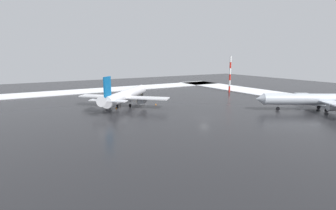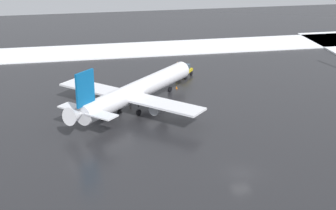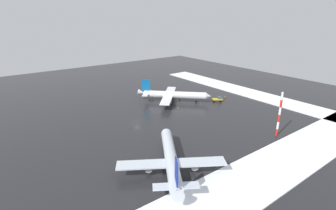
{
  "view_description": "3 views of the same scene",
  "coord_description": "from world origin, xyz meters",
  "px_view_note": "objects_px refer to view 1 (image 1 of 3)",
  "views": [
    {
      "loc": [
        -51.5,
        41.67,
        16.01
      ],
      "look_at": [
        8.5,
        5.85,
        2.62
      ],
      "focal_mm": 28.0,
      "sensor_mm": 36.0,
      "label": 1
    },
    {
      "loc": [
        -58.47,
        21.31,
        33.19
      ],
      "look_at": [
        17.22,
        6.82,
        3.86
      ],
      "focal_mm": 55.0,
      "sensor_mm": 36.0,
      "label": 2
    },
    {
      "loc": [
        -46.31,
        -82.06,
        39.61
      ],
      "look_at": [
        17.13,
        2.62,
        2.52
      ],
      "focal_mm": 28.0,
      "sensor_mm": 36.0,
      "label": 3
    }
  ],
  "objects_px": {
    "traffic_cone_mid_line": "(116,108)",
    "antenna_mast": "(230,74)",
    "pushback_tug": "(140,92)",
    "ground_crew_by_nose_gear": "(106,102)",
    "airplane_foreground_jet": "(126,95)",
    "traffic_cone_near_nose": "(156,104)",
    "airplane_parked_portside": "(317,99)",
    "ground_crew_beside_wing": "(133,92)",
    "traffic_cone_wingtip_side": "(140,98)",
    "ground_crew_near_tug": "(120,101)"
  },
  "relations": [
    {
      "from": "antenna_mast",
      "to": "traffic_cone_mid_line",
      "type": "xyz_separation_m",
      "value": [
        -8.96,
        54.8,
        -7.52
      ]
    },
    {
      "from": "pushback_tug",
      "to": "ground_crew_by_nose_gear",
      "type": "xyz_separation_m",
      "value": [
        -12.95,
        18.04,
        -0.31
      ]
    },
    {
      "from": "ground_crew_beside_wing",
      "to": "antenna_mast",
      "type": "relative_size",
      "value": 0.11
    },
    {
      "from": "antenna_mast",
      "to": "traffic_cone_near_nose",
      "type": "bearing_deg",
      "value": 103.12
    },
    {
      "from": "airplane_foreground_jet",
      "to": "pushback_tug",
      "type": "height_order",
      "value": "airplane_foreground_jet"
    },
    {
      "from": "ground_crew_near_tug",
      "to": "ground_crew_beside_wing",
      "type": "relative_size",
      "value": 1.0
    },
    {
      "from": "ground_crew_near_tug",
      "to": "ground_crew_beside_wing",
      "type": "distance_m",
      "value": 22.13
    },
    {
      "from": "airplane_foreground_jet",
      "to": "ground_crew_by_nose_gear",
      "type": "bearing_deg",
      "value": 95.46
    },
    {
      "from": "airplane_foreground_jet",
      "to": "antenna_mast",
      "type": "distance_m",
      "value": 50.81
    },
    {
      "from": "airplane_foreground_jet",
      "to": "traffic_cone_mid_line",
      "type": "height_order",
      "value": "airplane_foreground_jet"
    },
    {
      "from": "airplane_parked_portside",
      "to": "pushback_tug",
      "type": "distance_m",
      "value": 61.7
    },
    {
      "from": "ground_crew_by_nose_gear",
      "to": "ground_crew_beside_wing",
      "type": "relative_size",
      "value": 1.0
    },
    {
      "from": "pushback_tug",
      "to": "traffic_cone_near_nose",
      "type": "distance_m",
      "value": 21.46
    },
    {
      "from": "airplane_foreground_jet",
      "to": "traffic_cone_wingtip_side",
      "type": "relative_size",
      "value": 49.93
    },
    {
      "from": "ground_crew_by_nose_gear",
      "to": "traffic_cone_near_nose",
      "type": "xyz_separation_m",
      "value": [
        -8.11,
        -14.04,
        -0.7
      ]
    },
    {
      "from": "airplane_foreground_jet",
      "to": "traffic_cone_mid_line",
      "type": "bearing_deg",
      "value": 168.7
    },
    {
      "from": "traffic_cone_near_nose",
      "to": "antenna_mast",
      "type": "bearing_deg",
      "value": -76.88
    },
    {
      "from": "traffic_cone_near_nose",
      "to": "ground_crew_beside_wing",
      "type": "bearing_deg",
      "value": -7.64
    },
    {
      "from": "airplane_foreground_jet",
      "to": "traffic_cone_wingtip_side",
      "type": "distance_m",
      "value": 13.77
    },
    {
      "from": "airplane_foreground_jet",
      "to": "ground_crew_by_nose_gear",
      "type": "xyz_separation_m",
      "value": [
        4.27,
        5.34,
        -2.44
      ]
    },
    {
      "from": "antenna_mast",
      "to": "ground_crew_by_nose_gear",
      "type": "bearing_deg",
      "value": 91.63
    },
    {
      "from": "ground_crew_beside_wing",
      "to": "antenna_mast",
      "type": "height_order",
      "value": "antenna_mast"
    },
    {
      "from": "ground_crew_beside_wing",
      "to": "antenna_mast",
      "type": "distance_m",
      "value": 42.11
    },
    {
      "from": "ground_crew_near_tug",
      "to": "traffic_cone_wingtip_side",
      "type": "distance_m",
      "value": 11.12
    },
    {
      "from": "ground_crew_beside_wing",
      "to": "airplane_parked_portside",
      "type": "bearing_deg",
      "value": 71.74
    },
    {
      "from": "pushback_tug",
      "to": "traffic_cone_near_nose",
      "type": "height_order",
      "value": "pushback_tug"
    },
    {
      "from": "airplane_parked_portside",
      "to": "ground_crew_beside_wing",
      "type": "xyz_separation_m",
      "value": [
        58.04,
        32.52,
        -2.4
      ]
    },
    {
      "from": "antenna_mast",
      "to": "traffic_cone_wingtip_side",
      "type": "height_order",
      "value": "antenna_mast"
    },
    {
      "from": "airplane_foreground_jet",
      "to": "ground_crew_near_tug",
      "type": "height_order",
      "value": "airplane_foreground_jet"
    },
    {
      "from": "airplane_foreground_jet",
      "to": "antenna_mast",
      "type": "bearing_deg",
      "value": -39.27
    },
    {
      "from": "airplane_parked_portside",
      "to": "traffic_cone_near_nose",
      "type": "distance_m",
      "value": 48.07
    },
    {
      "from": "airplane_foreground_jet",
      "to": "ground_crew_by_nose_gear",
      "type": "distance_m",
      "value": 7.26
    },
    {
      "from": "ground_crew_near_tug",
      "to": "ground_crew_beside_wing",
      "type": "xyz_separation_m",
      "value": [
        18.13,
        -12.7,
        0.0
      ]
    },
    {
      "from": "ground_crew_by_nose_gear",
      "to": "ground_crew_beside_wing",
      "type": "distance_m",
      "value": 25.38
    },
    {
      "from": "airplane_parked_portside",
      "to": "pushback_tug",
      "type": "xyz_separation_m",
      "value": [
        52.68,
        32.06,
        -2.09
      ]
    },
    {
      "from": "airplane_foreground_jet",
      "to": "airplane_parked_portside",
      "type": "bearing_deg",
      "value": -84.3
    },
    {
      "from": "traffic_cone_mid_line",
      "to": "antenna_mast",
      "type": "bearing_deg",
      "value": -80.71
    },
    {
      "from": "traffic_cone_wingtip_side",
      "to": "traffic_cone_mid_line",
      "type": "bearing_deg",
      "value": 132.45
    },
    {
      "from": "traffic_cone_mid_line",
      "to": "ground_crew_near_tug",
      "type": "bearing_deg",
      "value": -28.22
    },
    {
      "from": "pushback_tug",
      "to": "ground_crew_near_tug",
      "type": "distance_m",
      "value": 18.34
    },
    {
      "from": "antenna_mast",
      "to": "traffic_cone_mid_line",
      "type": "height_order",
      "value": "antenna_mast"
    },
    {
      "from": "ground_crew_by_nose_gear",
      "to": "ground_crew_near_tug",
      "type": "height_order",
      "value": "same"
    },
    {
      "from": "airplane_parked_portside",
      "to": "pushback_tug",
      "type": "relative_size",
      "value": 6.08
    },
    {
      "from": "ground_crew_beside_wing",
      "to": "pushback_tug",
      "type": "bearing_deg",
      "value": 47.44
    },
    {
      "from": "airplane_parked_portside",
      "to": "traffic_cone_near_nose",
      "type": "relative_size",
      "value": 55.64
    },
    {
      "from": "antenna_mast",
      "to": "traffic_cone_wingtip_side",
      "type": "distance_m",
      "value": 41.77
    },
    {
      "from": "traffic_cone_wingtip_side",
      "to": "antenna_mast",
      "type": "bearing_deg",
      "value": -95.22
    },
    {
      "from": "ground_crew_beside_wing",
      "to": "traffic_cone_mid_line",
      "type": "relative_size",
      "value": 3.11
    },
    {
      "from": "ground_crew_near_tug",
      "to": "traffic_cone_near_nose",
      "type": "distance_m",
      "value": 12.37
    },
    {
      "from": "traffic_cone_wingtip_side",
      "to": "ground_crew_near_tug",
      "type": "bearing_deg",
      "value": 117.63
    }
  ]
}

